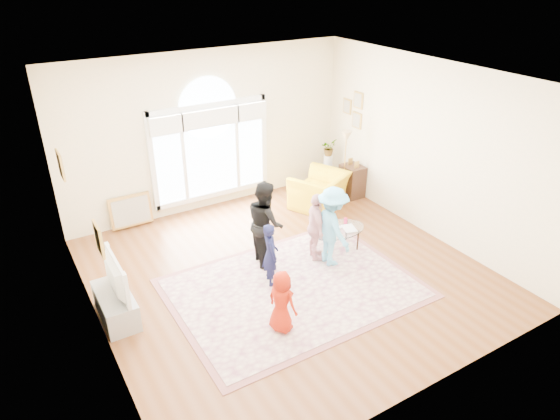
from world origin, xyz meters
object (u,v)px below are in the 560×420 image
tv_console (116,306)px  television (111,277)px  coffee_table (337,230)px  area_rug (294,288)px  armchair (319,190)px

tv_console → television: 0.50m
coffee_table → television: bearing=-175.8°
area_rug → armchair: 3.02m
television → armchair: television is taller
tv_console → coffee_table: (3.87, -0.12, 0.19)m
area_rug → tv_console: (-2.59, 0.74, 0.20)m
tv_console → television: (0.01, -0.00, 0.50)m
coffee_table → armchair: bearing=70.9°
area_rug → tv_console: 2.70m
tv_console → coffee_table: bearing=-1.8°
area_rug → television: television is taller
tv_console → armchair: (4.62, 1.47, 0.15)m
armchair → coffee_table: bearing=38.9°
area_rug → tv_console: size_ratio=3.60×
area_rug → tv_console: bearing=164.1°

